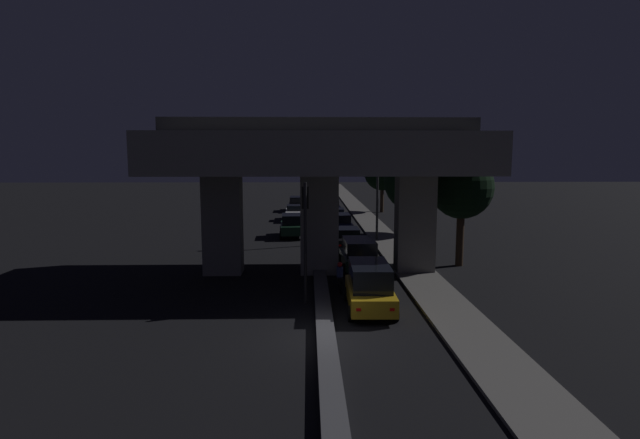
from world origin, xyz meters
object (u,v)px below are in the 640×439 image
Objects in this scene: car_grey_fifth at (335,216)px; pedestrian_on_sidewalk at (405,253)px; car_dark_blue_fourth at (341,223)px; car_dark_green_lead_oncoming at (293,225)px; motorcycle_white_filtering_mid at (331,250)px; car_white_second_oncoming at (295,213)px; car_black_third at (347,238)px; motorcycle_black_filtering_near at (340,278)px; street_lamp at (373,171)px; car_taxi_yellow_lead at (370,286)px; car_dark_green_second at (359,254)px; car_black_third_oncoming at (297,203)px; traffic_light_left_of_median at (305,221)px; car_dark_blue_sixth at (331,207)px.

pedestrian_on_sidewalk reaches higher than car_grey_fifth.
car_dark_green_lead_oncoming is (-3.94, -1.95, 0.10)m from car_dark_blue_fourth.
car_dark_blue_fourth is at bearing -5.13° from motorcycle_white_filtering_mid.
car_white_second_oncoming is at bearing 25.03° from car_dark_blue_fourth.
car_grey_fifth is 2.65× the size of motorcycle_white_filtering_mid.
car_black_third reaches higher than motorcycle_black_filtering_near.
pedestrian_on_sidewalk is (0.64, -9.54, -4.33)m from street_lamp.
car_white_second_oncoming is 2.80× the size of pedestrian_on_sidewalk.
car_black_third reaches higher than motorcycle_white_filtering_mid.
car_taxi_yellow_lead reaches higher than motorcycle_black_filtering_near.
car_taxi_yellow_lead is 7.33m from car_dark_green_second.
car_black_third_oncoming is at bearing 22.09° from car_grey_fifth.
car_black_third_oncoming is at bearing 102.78° from pedestrian_on_sidewalk.
traffic_light_left_of_median is 1.25× the size of car_taxi_yellow_lead.
motorcycle_white_filtering_mid is at bearing -116.49° from street_lamp.
car_taxi_yellow_lead is 0.88× the size of car_grey_fifth.
traffic_light_left_of_median is at bearing 175.98° from car_grey_fifth.
car_dark_blue_fourth is at bearing 101.57° from pedestrian_on_sidewalk.
car_dark_green_lead_oncoming reaches higher than car_grey_fifth.
car_grey_fifth is at bearing 150.69° from car_dark_green_lead_oncoming.
motorcycle_black_filtering_near is 6.88m from motorcycle_white_filtering_mid.
car_taxi_yellow_lead is 37.28m from car_black_third_oncoming.
car_dark_blue_fourth is 16.72m from car_black_third_oncoming.
car_taxi_yellow_lead reaches higher than car_white_second_oncoming.
car_dark_blue_fourth is at bearing 13.59° from car_black_third_oncoming.
car_dark_blue_fourth is 0.86× the size of car_black_third_oncoming.
car_dark_green_second is at bearing -148.77° from motorcycle_white_filtering_mid.
motorcycle_white_filtering_mid is at bearing 6.42° from car_white_second_oncoming.
motorcycle_black_filtering_near is at bearing -103.57° from street_lamp.
car_grey_fifth is 4.50m from car_white_second_oncoming.
car_taxi_yellow_lead is 1.04× the size of car_dark_green_lead_oncoming.
car_dark_green_second is 21.92m from car_white_second_oncoming.
car_dark_green_second is (3.00, 6.22, -2.69)m from traffic_light_left_of_median.
pedestrian_on_sidewalk is at bearing -43.11° from motorcycle_black_filtering_near.
car_taxi_yellow_lead is at bearing 8.64° from car_dark_green_lead_oncoming.
pedestrian_on_sidewalk is (2.90, -19.23, 0.21)m from car_grey_fifth.
car_taxi_yellow_lead is 33.71m from car_dark_blue_sixth.
car_dark_green_lead_oncoming is (-3.81, -7.62, 0.19)m from car_grey_fifth.
car_white_second_oncoming is 8.23m from car_black_third_oncoming.
car_dark_green_second is 0.94× the size of car_dark_blue_sixth.
motorcycle_black_filtering_near is at bearing 174.81° from car_dark_blue_fourth.
pedestrian_on_sidewalk is (2.61, -0.05, 0.02)m from car_dark_green_second.
motorcycle_white_filtering_mid is (-3.44, -6.90, -4.63)m from street_lamp.
car_dark_green_lead_oncoming reaches higher than car_white_second_oncoming.
car_grey_fifth is at bearing 103.14° from street_lamp.
car_black_third is at bearing -6.15° from motorcycle_black_filtering_near.
traffic_light_left_of_median reaches higher than car_dark_green_lead_oncoming.
car_dark_green_second reaches higher than car_dark_blue_sixth.
car_dark_blue_sixth reaches higher than car_grey_fifth.
car_grey_fifth is (-2.26, 9.69, -4.54)m from street_lamp.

